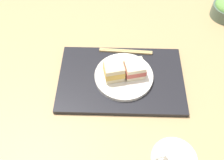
{
  "coord_description": "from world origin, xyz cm",
  "views": [
    {
      "loc": [
        4.13,
        48.27,
        72.1
      ],
      "look_at": [
        5.43,
        -0.8,
        5.0
      ],
      "focal_mm": 42.02,
      "sensor_mm": 36.0,
      "label": 1
    }
  ],
  "objects_px": {
    "chopsticks_pair": "(126,51)",
    "coffee_cup": "(176,156)",
    "sandwich_near": "(134,69)",
    "sandwich_plate": "(124,76)",
    "sandwich_far": "(114,71)"
  },
  "relations": [
    {
      "from": "chopsticks_pair",
      "to": "coffee_cup",
      "type": "height_order",
      "value": "coffee_cup"
    },
    {
      "from": "sandwich_near",
      "to": "chopsticks_pair",
      "type": "xyz_separation_m",
      "value": [
        0.03,
        -0.11,
        -0.04
      ]
    },
    {
      "from": "chopsticks_pair",
      "to": "coffee_cup",
      "type": "xyz_separation_m",
      "value": [
        -0.13,
        0.39,
        0.01
      ]
    },
    {
      "from": "sandwich_plate",
      "to": "coffee_cup",
      "type": "relative_size",
      "value": 1.5
    },
    {
      "from": "sandwich_plate",
      "to": "sandwich_near",
      "type": "height_order",
      "value": "sandwich_near"
    },
    {
      "from": "sandwich_plate",
      "to": "chopsticks_pair",
      "type": "xyz_separation_m",
      "value": [
        -0.01,
        -0.11,
        -0.0
      ]
    },
    {
      "from": "sandwich_far",
      "to": "chopsticks_pair",
      "type": "relative_size",
      "value": 0.39
    },
    {
      "from": "sandwich_far",
      "to": "chopsticks_pair",
      "type": "distance_m",
      "value": 0.13
    },
    {
      "from": "chopsticks_pair",
      "to": "coffee_cup",
      "type": "distance_m",
      "value": 0.41
    },
    {
      "from": "chopsticks_pair",
      "to": "sandwich_far",
      "type": "bearing_deg",
      "value": 71.46
    },
    {
      "from": "sandwich_near",
      "to": "sandwich_far",
      "type": "height_order",
      "value": "sandwich_far"
    },
    {
      "from": "sandwich_near",
      "to": "sandwich_far",
      "type": "bearing_deg",
      "value": 10.31
    },
    {
      "from": "sandwich_near",
      "to": "sandwich_far",
      "type": "relative_size",
      "value": 1.03
    },
    {
      "from": "sandwich_far",
      "to": "coffee_cup",
      "type": "height_order",
      "value": "sandwich_far"
    },
    {
      "from": "sandwich_plate",
      "to": "sandwich_near",
      "type": "bearing_deg",
      "value": -169.69
    }
  ]
}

